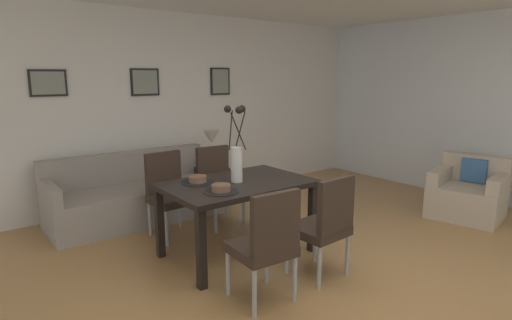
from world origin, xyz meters
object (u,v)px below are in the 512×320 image
object	(u,v)px
bowl_near_right	(198,178)
framed_picture_right	(220,81)
framed_picture_center	(145,82)
dining_chair_near_right	(169,190)
framed_picture_left	(48,83)
dining_chair_near_left	(267,241)
bowl_near_left	(221,187)
dining_chair_far_left	(325,222)
table_lamp	(211,140)
armchair	(468,194)
dining_chair_far_right	(218,182)
sofa	(137,197)
dining_table	(237,191)
centerpiece_vase	(237,153)
side_table	(212,186)

from	to	relation	value
bowl_near_right	framed_picture_right	world-z (taller)	framed_picture_right
bowl_near_right	framed_picture_center	size ratio (longest dim) A/B	0.44
dining_chair_near_right	framed_picture_left	distance (m)	1.89
dining_chair_near_left	bowl_near_left	size ratio (longest dim) A/B	5.41
dining_chair_far_left	table_lamp	size ratio (longest dim) A/B	1.80
dining_chair_near_left	table_lamp	xyz separation A→B (m)	(1.02, 2.46, 0.38)
bowl_near_left	table_lamp	bearing A→B (deg)	60.92
framed_picture_right	dining_chair_far_left	bearing A→B (deg)	-106.06
table_lamp	armchair	world-z (taller)	table_lamp
dining_chair_near_right	dining_chair_far_right	xyz separation A→B (m)	(0.62, -0.01, 0.00)
dining_chair_far_left	framed_picture_left	xyz separation A→B (m)	(-1.49, 2.98, 1.16)
dining_chair_near_right	armchair	distance (m)	3.70
table_lamp	framed_picture_right	world-z (taller)	framed_picture_right
dining_chair_near_right	dining_chair_far_right	size ratio (longest dim) A/B	1.00
framed_picture_center	framed_picture_right	distance (m)	1.17
dining_chair_far_right	sofa	world-z (taller)	dining_chair_far_right
armchair	framed_picture_center	distance (m)	4.40
bowl_near_left	framed_picture_center	size ratio (longest dim) A/B	0.44
table_lamp	framed_picture_right	bearing A→B (deg)	47.24
sofa	armchair	size ratio (longest dim) A/B	2.18
dining_table	centerpiece_vase	world-z (taller)	centerpiece_vase
bowl_near_right	framed_picture_right	bearing A→B (deg)	51.92
framed_picture_center	bowl_near_left	bearing A→B (deg)	-97.76
dining_chair_far_left	centerpiece_vase	distance (m)	1.06
dining_chair_near_right	table_lamp	distance (m)	1.23
side_table	framed_picture_right	size ratio (longest dim) A/B	1.31
dining_table	side_table	world-z (taller)	dining_table
sofa	table_lamp	size ratio (longest dim) A/B	4.08
sofa	framed_picture_center	size ratio (longest dim) A/B	5.39
dining_chair_near_right	table_lamp	size ratio (longest dim) A/B	1.80
sofa	centerpiece_vase	bearing A→B (deg)	-76.57
dining_chair_near_left	framed_picture_center	xyz separation A→B (m)	(0.35, 3.00, 1.16)
dining_chair_near_left	framed_picture_left	bearing A→B (deg)	105.36
bowl_near_left	framed_picture_left	xyz separation A→B (m)	(-0.86, 2.31, 0.89)
dining_chair_near_left	framed_picture_right	distance (m)	3.56
dining_chair_far_left	centerpiece_vase	bearing A→B (deg)	109.68
framed_picture_left	dining_chair_far_left	bearing A→B (deg)	-63.49
bowl_near_left	armchair	world-z (taller)	bowl_near_left
table_lamp	dining_chair_near_right	bearing A→B (deg)	-145.28
dining_chair_near_left	framed_picture_left	distance (m)	3.32
dining_chair_near_left	framed_picture_left	xyz separation A→B (m)	(-0.82, 3.00, 1.16)
dining_table	bowl_near_right	bearing A→B (deg)	146.66
dining_chair_near_right	table_lamp	xyz separation A→B (m)	(0.96, 0.67, 0.38)
dining_chair_far_left	framed_picture_left	world-z (taller)	framed_picture_left
side_table	armchair	bearing A→B (deg)	-45.86
dining_table	armchair	world-z (taller)	armchair
dining_table	framed_picture_center	xyz separation A→B (m)	(0.00, 2.10, 1.02)
sofa	bowl_near_right	bearing A→B (deg)	-87.11
dining_table	table_lamp	xyz separation A→B (m)	(0.67, 1.56, 0.24)
dining_table	framed_picture_center	size ratio (longest dim) A/B	3.63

